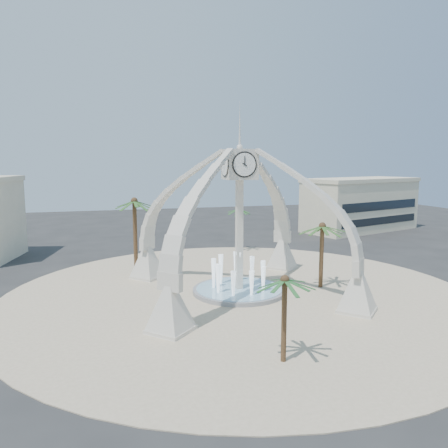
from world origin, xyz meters
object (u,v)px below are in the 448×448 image
object	(u,v)px
palm_south	(285,281)
palm_north	(239,210)
fountain	(239,290)
palm_west	(134,202)
palm_east	(322,227)
clock_tower	(239,219)

from	to	relation	value
palm_south	palm_north	bearing A→B (deg)	76.94
fountain	palm_west	distance (m)	13.71
fountain	palm_east	distance (m)	9.25
clock_tower	palm_west	world-z (taller)	clock_tower
palm_north	palm_south	xyz separation A→B (m)	(-6.99, -30.15, -0.54)
palm_east	fountain	bearing A→B (deg)	176.55
fountain	palm_south	size ratio (longest dim) A/B	1.47
palm_south	palm_east	bearing A→B (deg)	54.22
clock_tower	palm_west	bearing A→B (deg)	133.23
clock_tower	palm_north	distance (m)	17.82
palm_west	fountain	bearing A→B (deg)	-46.77
palm_east	palm_north	size ratio (longest dim) A/B	1.06
clock_tower	palm_north	world-z (taller)	clock_tower
clock_tower	palm_north	size ratio (longest dim) A/B	2.98
palm_east	palm_south	world-z (taller)	palm_east
palm_west	palm_south	size ratio (longest dim) A/B	1.52
palm_east	palm_north	world-z (taller)	palm_east
palm_west	palm_east	bearing A→B (deg)	-30.00
fountain	palm_west	world-z (taller)	palm_west
fountain	palm_south	world-z (taller)	palm_south
palm_east	palm_west	size ratio (longest dim) A/B	0.77
fountain	palm_north	distance (m)	18.47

